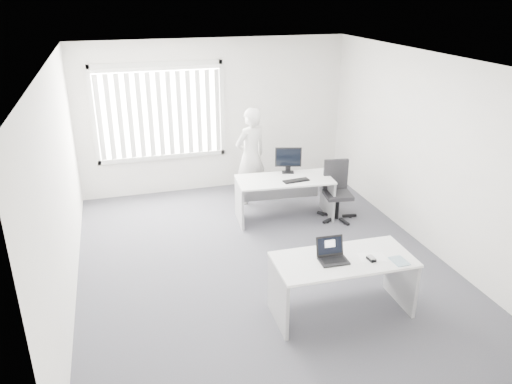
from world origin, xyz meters
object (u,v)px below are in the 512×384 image
object	(u,v)px
desk_far	(284,190)
person	(251,156)
office_chair	(337,201)
desk_near	(343,274)
monitor	(288,160)
laptop	(334,252)

from	to	relation	value
desk_far	person	world-z (taller)	person
desk_far	office_chair	size ratio (longest dim) A/B	1.64
desk_far	office_chair	bearing A→B (deg)	-9.98
desk_near	monitor	bearing A→B (deg)	84.11
desk_near	office_chair	bearing A→B (deg)	67.63
office_chair	desk_far	bearing A→B (deg)	173.83
desk_near	monitor	world-z (taller)	monitor
desk_near	monitor	size ratio (longest dim) A/B	3.68
office_chair	person	size ratio (longest dim) A/B	0.57
laptop	monitor	size ratio (longest dim) A/B	0.73
desk_far	laptop	xyz separation A→B (m)	(-0.36, -2.71, 0.35)
person	monitor	xyz separation A→B (m)	(0.49, -0.57, 0.06)
desk_far	monitor	size ratio (longest dim) A/B	3.65
office_chair	person	bearing A→B (deg)	147.12
desk_near	laptop	xyz separation A→B (m)	(-0.14, -0.04, 0.33)
monitor	office_chair	bearing A→B (deg)	-18.60
desk_near	desk_far	xyz separation A→B (m)	(0.22, 2.67, -0.02)
desk_far	laptop	world-z (taller)	laptop
desk_near	desk_far	size ratio (longest dim) A/B	1.01
office_chair	monitor	distance (m)	1.06
desk_near	person	distance (m)	3.52
monitor	laptop	bearing A→B (deg)	-83.95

